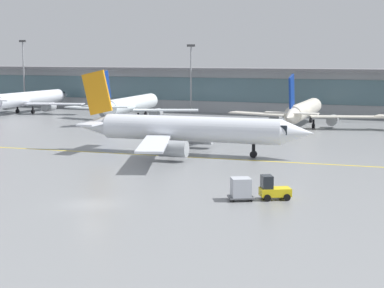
# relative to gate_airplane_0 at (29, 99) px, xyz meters

# --- Properties ---
(ground_plane) EXTENTS (400.00, 400.00, 0.00)m
(ground_plane) POSITION_rel_gate_airplane_0_xyz_m (55.29, -67.30, -2.96)
(ground_plane) COLOR gray
(taxiway_centreline_stripe) EXTENTS (109.78, 7.74, 0.01)m
(taxiway_centreline_stripe) POSITION_rel_gate_airplane_0_xyz_m (53.47, -42.00, -2.96)
(taxiway_centreline_stripe) COLOR yellow
(taxiway_centreline_stripe) RESTS_ON ground_plane
(terminal_concourse) EXTENTS (197.23, 11.00, 9.60)m
(terminal_concourse) POSITION_rel_gate_airplane_0_xyz_m (55.29, 19.00, 1.95)
(terminal_concourse) COLOR #9EA3A8
(terminal_concourse) RESTS_ON ground_plane
(gate_airplane_0) EXTENTS (27.75, 29.78, 9.88)m
(gate_airplane_0) POSITION_rel_gate_airplane_0_xyz_m (0.00, 0.00, 0.00)
(gate_airplane_0) COLOR silver
(gate_airplane_0) RESTS_ON ground_plane
(gate_airplane_1) EXTENTS (27.19, 29.35, 9.72)m
(gate_airplane_1) POSITION_rel_gate_airplane_0_xyz_m (27.48, -5.51, -0.05)
(gate_airplane_1) COLOR white
(gate_airplane_1) RESTS_ON ground_plane
(gate_airplane_2) EXTENTS (26.52, 28.46, 9.44)m
(gate_airplane_2) POSITION_rel_gate_airplane_0_xyz_m (60.52, -5.01, -0.13)
(gate_airplane_2) COLOR silver
(gate_airplane_2) RESTS_ON ground_plane
(taxiing_regional_jet) EXTENTS (31.47, 29.20, 10.42)m
(taxiing_regional_jet) POSITION_rel_gate_airplane_0_xyz_m (53.06, -40.02, 0.16)
(taxiing_regional_jet) COLOR silver
(taxiing_regional_jet) RESTS_ON ground_plane
(baggage_tug) EXTENTS (2.95, 2.52, 2.10)m
(baggage_tug) POSITION_rel_gate_airplane_0_xyz_m (68.85, -59.93, -2.07)
(baggage_tug) COLOR yellow
(baggage_tug) RESTS_ON ground_plane
(cargo_dolly_lead) EXTENTS (2.61, 2.40, 1.94)m
(cargo_dolly_lead) POSITION_rel_gate_airplane_0_xyz_m (66.40, -61.25, -1.91)
(cargo_dolly_lead) COLOR #595B60
(cargo_dolly_lead) RESTS_ON ground_plane
(apron_light_mast_0) EXTENTS (1.80, 0.36, 15.86)m
(apron_light_mast_0) POSITION_rel_gate_airplane_0_xyz_m (-9.70, 11.64, 5.66)
(apron_light_mast_0) COLOR gray
(apron_light_mast_0) RESTS_ON ground_plane
(apron_light_mast_1) EXTENTS (1.80, 0.36, 14.57)m
(apron_light_mast_1) POSITION_rel_gate_airplane_0_xyz_m (32.85, 12.10, 5.01)
(apron_light_mast_1) COLOR gray
(apron_light_mast_1) RESTS_ON ground_plane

